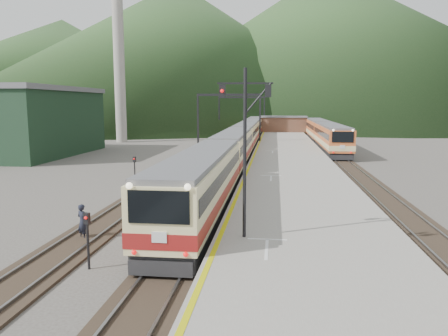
# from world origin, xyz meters

# --- Properties ---
(track_main) EXTENTS (2.60, 200.00, 0.23)m
(track_main) POSITION_xyz_m (0.00, 40.00, 0.07)
(track_main) COLOR black
(track_main) RESTS_ON ground
(track_far) EXTENTS (2.60, 200.00, 0.23)m
(track_far) POSITION_xyz_m (-5.00, 40.00, 0.07)
(track_far) COLOR black
(track_far) RESTS_ON ground
(track_second) EXTENTS (2.60, 200.00, 0.23)m
(track_second) POSITION_xyz_m (11.50, 40.00, 0.07)
(track_second) COLOR black
(track_second) RESTS_ON ground
(platform) EXTENTS (8.00, 100.00, 1.00)m
(platform) POSITION_xyz_m (5.60, 38.00, 0.50)
(platform) COLOR gray
(platform) RESTS_ON ground
(gantry_near) EXTENTS (9.55, 0.25, 8.00)m
(gantry_near) POSITION_xyz_m (-2.85, 55.00, 5.59)
(gantry_near) COLOR black
(gantry_near) RESTS_ON ground
(gantry_far) EXTENTS (9.55, 0.25, 8.00)m
(gantry_far) POSITION_xyz_m (-2.85, 80.00, 5.59)
(gantry_far) COLOR black
(gantry_far) RESTS_ON ground
(warehouse) EXTENTS (14.50, 20.50, 8.60)m
(warehouse) POSITION_xyz_m (-28.00, 42.00, 4.32)
(warehouse) COLOR black
(warehouse) RESTS_ON ground
(smokestack) EXTENTS (1.80, 1.80, 30.00)m
(smokestack) POSITION_xyz_m (-22.00, 62.00, 15.00)
(smokestack) COLOR #9E998E
(smokestack) RESTS_ON ground
(station_shed) EXTENTS (9.40, 4.40, 3.10)m
(station_shed) POSITION_xyz_m (5.60, 78.00, 2.57)
(station_shed) COLOR brown
(station_shed) RESTS_ON platform
(hill_a) EXTENTS (180.00, 180.00, 60.00)m
(hill_a) POSITION_xyz_m (-40.00, 190.00, 30.00)
(hill_a) COLOR #264B21
(hill_a) RESTS_ON ground
(hill_b) EXTENTS (220.00, 220.00, 75.00)m
(hill_b) POSITION_xyz_m (30.00, 230.00, 37.50)
(hill_b) COLOR #264B21
(hill_b) RESTS_ON ground
(hill_d) EXTENTS (200.00, 200.00, 55.00)m
(hill_d) POSITION_xyz_m (-120.00, 240.00, 27.50)
(hill_d) COLOR #264B21
(hill_d) RESTS_ON ground
(main_train) EXTENTS (2.73, 93.65, 3.33)m
(main_train) POSITION_xyz_m (0.00, 51.54, 1.89)
(main_train) COLOR beige
(main_train) RESTS_ON track_main
(second_train) EXTENTS (2.88, 39.20, 3.51)m
(second_train) POSITION_xyz_m (11.50, 59.00, 1.99)
(second_train) COLOR #D56530
(second_train) RESTS_ON track_second
(signal_mast) EXTENTS (2.20, 0.30, 6.85)m
(signal_mast) POSITION_xyz_m (2.84, 7.45, 5.18)
(signal_mast) COLOR black
(signal_mast) RESTS_ON platform
(short_signal_a) EXTENTS (0.25, 0.21, 2.27)m
(short_signal_a) POSITION_xyz_m (-3.14, 5.71, 1.46)
(short_signal_a) COLOR black
(short_signal_a) RESTS_ON ground
(short_signal_b) EXTENTS (0.26, 0.22, 2.27)m
(short_signal_b) POSITION_xyz_m (-2.35, 33.02, 1.46)
(short_signal_b) COLOR black
(short_signal_b) RESTS_ON ground
(short_signal_c) EXTENTS (0.25, 0.20, 2.27)m
(short_signal_c) POSITION_xyz_m (-7.13, 23.63, 1.46)
(short_signal_c) COLOR black
(short_signal_c) RESTS_ON ground
(worker) EXTENTS (0.75, 0.67, 1.73)m
(worker) POSITION_xyz_m (-5.04, 9.36, 0.86)
(worker) COLOR #1C1F2D
(worker) RESTS_ON ground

